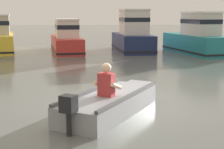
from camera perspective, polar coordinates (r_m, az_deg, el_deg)
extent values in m
plane|color=slate|center=(8.83, 1.51, -4.79)|extent=(120.00, 120.00, 0.00)
cube|color=gray|center=(7.91, -0.42, -4.90)|extent=(2.50, 3.23, 0.44)
cube|color=gray|center=(9.43, 4.39, -2.46)|extent=(0.72, 0.65, 0.42)
cube|color=#4D4E51|center=(8.09, -3.65, -2.76)|extent=(1.59, 2.67, 0.08)
cube|color=#4D4E51|center=(7.63, 2.99, -3.53)|extent=(1.59, 2.67, 0.08)
cube|color=#A0A2A8|center=(7.78, -0.76, -3.79)|extent=(1.02, 0.75, 0.06)
cylinder|color=black|center=(6.53, -7.12, -7.78)|extent=(0.14, 0.14, 0.54)
cube|color=black|center=(6.43, -7.19, -4.81)|extent=(0.36, 0.35, 0.32)
cube|color=#B23333|center=(7.67, -0.94, -1.69)|extent=(0.40, 0.36, 0.52)
sphere|color=beige|center=(7.60, -0.95, 1.12)|extent=(0.22, 0.22, 0.22)
cylinder|color=beige|center=(7.82, -2.20, -1.62)|extent=(0.29, 0.41, 0.23)
cylinder|color=beige|center=(7.62, 0.70, -1.92)|extent=(0.29, 0.41, 0.23)
cube|color=#B72D28|center=(20.93, -7.54, 4.97)|extent=(2.37, 5.45, 0.87)
cube|color=black|center=(20.96, -7.52, 4.20)|extent=(2.41, 5.50, 0.10)
cube|color=silver|center=(20.40, -7.48, 7.48)|extent=(1.54, 2.38, 1.00)
cube|color=black|center=(20.40, -7.49, 7.83)|extent=(1.57, 2.41, 0.24)
cube|color=white|center=(20.38, -7.51, 8.99)|extent=(1.62, 2.50, 0.08)
cube|color=#19234C|center=(21.03, 3.36, 5.28)|extent=(2.23, 4.85, 1.03)
cube|color=black|center=(21.06, 3.35, 4.37)|extent=(2.27, 4.89, 0.10)
cube|color=silver|center=(20.55, 3.63, 8.55)|extent=(1.59, 2.09, 1.40)
cube|color=black|center=(20.55, 3.64, 9.04)|extent=(1.63, 2.13, 0.24)
cube|color=white|center=(20.54, 3.65, 10.61)|extent=(1.67, 2.20, 0.08)
cube|color=#1E727A|center=(20.36, 13.58, 4.91)|extent=(2.80, 5.42, 1.06)
cube|color=black|center=(20.39, 13.54, 3.94)|extent=(2.85, 5.47, 0.10)
cube|color=beige|center=(19.89, 14.38, 8.04)|extent=(1.78, 2.41, 1.21)
cube|color=black|center=(19.89, 14.40, 8.47)|extent=(1.81, 2.45, 0.24)
cube|color=white|center=(19.88, 14.46, 9.90)|extent=(1.87, 2.53, 0.08)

